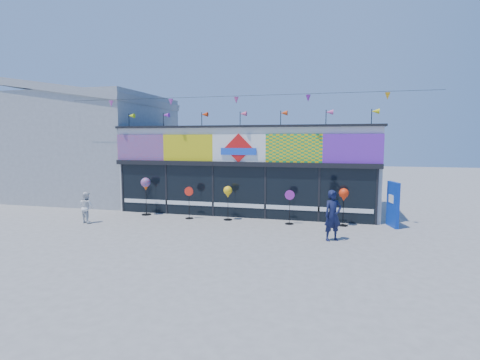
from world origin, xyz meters
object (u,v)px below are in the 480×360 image
(blue_sign, at_px, (393,204))
(spinner_2, at_px, (228,193))
(spinner_3, at_px, (290,206))
(adult_man, at_px, (333,215))
(child, at_px, (87,207))
(spinner_0, at_px, (146,185))
(spinner_4, at_px, (344,196))
(spinner_1, at_px, (189,202))

(blue_sign, distance_m, spinner_2, 6.73)
(spinner_3, distance_m, adult_man, 2.78)
(blue_sign, bearing_deg, spinner_2, 167.35)
(blue_sign, relative_size, spinner_3, 1.28)
(spinner_2, distance_m, child, 5.93)
(spinner_0, distance_m, spinner_4, 8.78)
(spinner_1, xyz_separation_m, child, (-3.82, -1.85, -0.09))
(spinner_4, xyz_separation_m, adult_man, (-0.39, -2.39, -0.35))
(spinner_1, relative_size, spinner_2, 0.95)
(spinner_1, height_order, spinner_3, spinner_1)
(spinner_1, bearing_deg, child, -154.16)
(spinner_3, relative_size, spinner_4, 0.92)
(spinner_1, height_order, spinner_4, spinner_4)
(spinner_2, xyz_separation_m, spinner_4, (4.82, 0.09, 0.04))
(spinner_4, xyz_separation_m, child, (-10.37, -2.11, -0.57))
(spinner_0, relative_size, spinner_4, 1.13)
(spinner_3, bearing_deg, spinner_1, -179.64)
(spinner_1, bearing_deg, adult_man, -19.10)
(adult_man, relative_size, child, 1.34)
(spinner_0, bearing_deg, child, -126.81)
(blue_sign, bearing_deg, spinner_0, 165.46)
(adult_man, bearing_deg, spinner_2, 120.74)
(blue_sign, height_order, spinner_3, blue_sign)
(blue_sign, xyz_separation_m, spinner_3, (-4.03, -0.55, -0.16))
(blue_sign, height_order, spinner_0, blue_sign)
(spinner_2, bearing_deg, adult_man, -27.41)
(blue_sign, xyz_separation_m, child, (-12.27, -2.43, -0.25))
(spinner_2, bearing_deg, child, -160.07)
(child, bearing_deg, spinner_1, -132.99)
(spinner_2, relative_size, spinner_3, 1.05)
(blue_sign, xyz_separation_m, spinner_0, (-10.68, -0.30, 0.48))
(spinner_1, distance_m, spinner_2, 1.79)
(blue_sign, distance_m, child, 12.51)
(spinner_0, bearing_deg, spinner_4, -0.11)
(spinner_3, xyz_separation_m, child, (-8.23, -1.88, -0.09))
(adult_man, xyz_separation_m, child, (-9.98, 0.28, -0.22))
(spinner_2, distance_m, adult_man, 4.99)
(adult_man, distance_m, child, 9.99)
(child, bearing_deg, spinner_4, -147.34)
(spinner_0, bearing_deg, blue_sign, 1.63)
(spinner_0, relative_size, spinner_1, 1.23)
(spinner_4, height_order, child, spinner_4)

